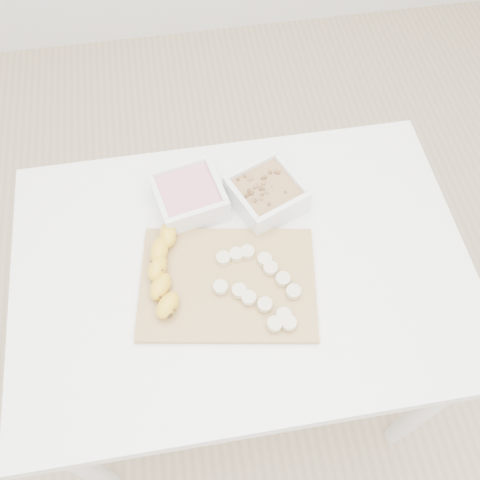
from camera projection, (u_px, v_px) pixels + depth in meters
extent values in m
plane|color=#C6AD89|center=(241.00, 369.00, 1.81)|extent=(3.50, 3.50, 0.00)
cube|color=white|center=(242.00, 270.00, 1.18)|extent=(1.00, 0.70, 0.04)
cylinder|color=white|center=(86.00, 468.00, 1.32)|extent=(0.05, 0.05, 0.71)
cylinder|color=white|center=(426.00, 409.00, 1.40)|extent=(0.05, 0.05, 0.71)
cylinder|color=white|center=(83.00, 264.00, 1.62)|extent=(0.05, 0.05, 0.71)
cylinder|color=white|center=(364.00, 224.00, 1.69)|extent=(0.05, 0.05, 0.71)
cube|color=white|center=(189.00, 196.00, 1.22)|extent=(0.18, 0.18, 0.07)
cube|color=#CE7D93|center=(189.00, 196.00, 1.22)|extent=(0.15, 0.15, 0.04)
cube|color=white|center=(266.00, 194.00, 1.22)|extent=(0.19, 0.19, 0.07)
cube|color=olive|center=(266.00, 193.00, 1.22)|extent=(0.16, 0.16, 0.04)
cube|color=tan|center=(228.00, 283.00, 1.14)|extent=(0.41, 0.32, 0.01)
cylinder|color=beige|center=(223.00, 258.00, 1.15)|extent=(0.03, 0.03, 0.01)
cylinder|color=beige|center=(236.00, 254.00, 1.16)|extent=(0.03, 0.03, 0.01)
cylinder|color=beige|center=(247.00, 252.00, 1.16)|extent=(0.03, 0.03, 0.01)
cylinder|color=beige|center=(265.00, 259.00, 1.15)|extent=(0.03, 0.03, 0.01)
cylinder|color=beige|center=(271.00, 268.00, 1.14)|extent=(0.03, 0.03, 0.01)
cylinder|color=beige|center=(283.00, 279.00, 1.12)|extent=(0.03, 0.03, 0.01)
cylinder|color=beige|center=(293.00, 292.00, 1.11)|extent=(0.03, 0.03, 0.01)
cylinder|color=beige|center=(221.00, 287.00, 1.11)|extent=(0.03, 0.03, 0.01)
cylinder|color=beige|center=(239.00, 291.00, 1.11)|extent=(0.03, 0.03, 0.01)
cylinder|color=beige|center=(249.00, 298.00, 1.10)|extent=(0.03, 0.03, 0.01)
cylinder|color=beige|center=(265.00, 305.00, 1.09)|extent=(0.03, 0.03, 0.01)
cylinder|color=beige|center=(284.00, 315.00, 1.08)|extent=(0.03, 0.03, 0.01)
cylinder|color=beige|center=(289.00, 323.00, 1.07)|extent=(0.03, 0.03, 0.01)
cylinder|color=beige|center=(275.00, 324.00, 1.07)|extent=(0.03, 0.03, 0.01)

